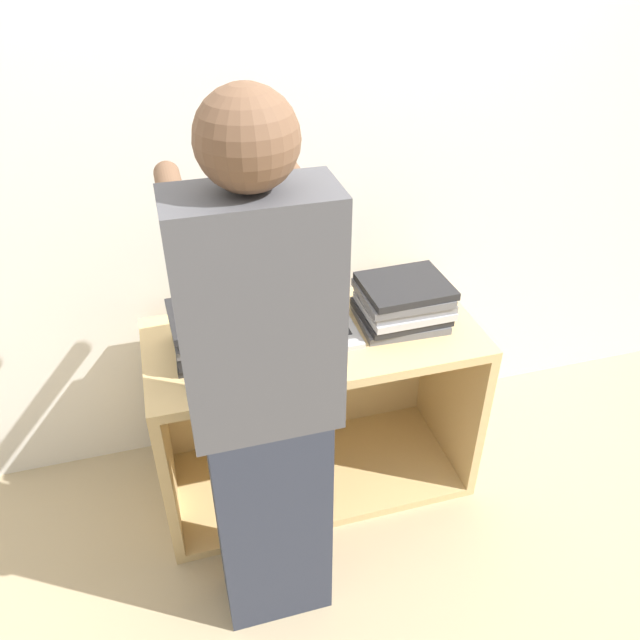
# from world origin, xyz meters

# --- Properties ---
(ground_plane) EXTENTS (12.00, 12.00, 0.00)m
(ground_plane) POSITION_xyz_m (0.00, 0.00, 0.00)
(ground_plane) COLOR tan
(wall_back) EXTENTS (8.00, 0.05, 2.40)m
(wall_back) POSITION_xyz_m (0.00, 0.66, 1.20)
(wall_back) COLOR silver
(wall_back) RESTS_ON ground_plane
(cart) EXTENTS (1.20, 0.55, 0.73)m
(cart) POSITION_xyz_m (0.00, 0.35, 0.36)
(cart) COLOR tan
(cart) RESTS_ON ground_plane
(laptop_open) EXTENTS (0.30, 0.39, 0.24)m
(laptop_open) POSITION_xyz_m (0.00, 0.34, 0.78)
(laptop_open) COLOR #B7B7BC
(laptop_open) RESTS_ON cart
(laptop_stack_left) EXTENTS (0.33, 0.28, 0.16)m
(laptop_stack_left) POSITION_xyz_m (-0.33, 0.28, 0.81)
(laptop_stack_left) COLOR #232326
(laptop_stack_left) RESTS_ON cart
(laptop_stack_right) EXTENTS (0.32, 0.27, 0.16)m
(laptop_stack_right) POSITION_xyz_m (0.33, 0.28, 0.81)
(laptop_stack_right) COLOR slate
(laptop_stack_right) RESTS_ON cart
(person) EXTENTS (0.40, 0.53, 1.72)m
(person) POSITION_xyz_m (-0.27, -0.20, 0.87)
(person) COLOR #2D3342
(person) RESTS_ON ground_plane
(inventory_tag) EXTENTS (0.06, 0.02, 0.01)m
(inventory_tag) POSITION_xyz_m (-0.33, 0.21, 0.89)
(inventory_tag) COLOR red
(inventory_tag) RESTS_ON laptop_stack_left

